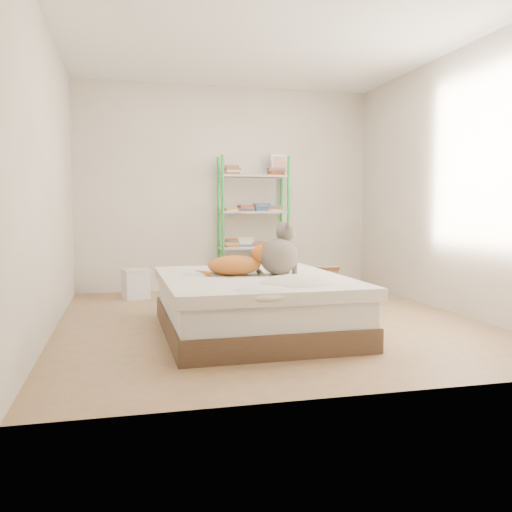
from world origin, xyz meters
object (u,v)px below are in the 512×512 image
object	(u,v)px
bed	(253,304)
shelf_unit	(254,226)
orange_cat	(234,263)
grey_cat	(279,248)
cardboard_box	(313,284)
white_bin	(136,283)

from	to	relation	value
bed	shelf_unit	world-z (taller)	shelf_unit
orange_cat	grey_cat	world-z (taller)	grey_cat
orange_cat	grey_cat	size ratio (longest dim) A/B	1.19
cardboard_box	white_bin	xyz separation A→B (m)	(-2.00, 0.49, -0.00)
shelf_unit	white_bin	distance (m)	1.66
orange_cat	shelf_unit	world-z (taller)	shelf_unit
orange_cat	cardboard_box	bearing A→B (deg)	54.60
grey_cat	cardboard_box	bearing A→B (deg)	-57.12
orange_cat	white_bin	distance (m)	2.11
shelf_unit	white_bin	size ratio (longest dim) A/B	4.79
grey_cat	white_bin	world-z (taller)	grey_cat
orange_cat	grey_cat	bearing A→B (deg)	1.10
bed	cardboard_box	size ratio (longest dim) A/B	3.57
grey_cat	shelf_unit	size ratio (longest dim) A/B	0.26
orange_cat	white_bin	world-z (taller)	orange_cat
orange_cat	white_bin	xyz separation A→B (m)	(-0.79, 1.91, -0.41)
shelf_unit	cardboard_box	size ratio (longest dim) A/B	3.28
shelf_unit	grey_cat	bearing A→B (deg)	-97.97
bed	shelf_unit	bearing A→B (deg)	75.53
shelf_unit	white_bin	xyz separation A→B (m)	(-1.49, -0.32, -0.65)
bed	grey_cat	world-z (taller)	grey_cat
bed	orange_cat	bearing A→B (deg)	146.75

